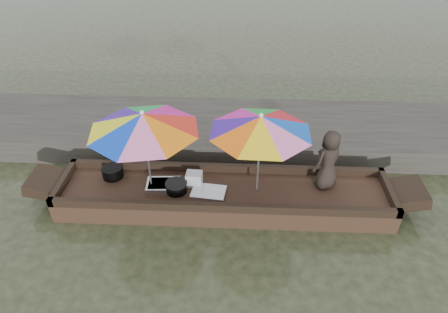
{
  "coord_description": "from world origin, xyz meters",
  "views": [
    {
      "loc": [
        0.27,
        -5.46,
        4.87
      ],
      "look_at": [
        0.0,
        0.1,
        1.0
      ],
      "focal_mm": 32.0,
      "sensor_mm": 36.0,
      "label": 1
    }
  ],
  "objects_px": {
    "supply_bag": "(194,179)",
    "vendor": "(328,160)",
    "tray_crayfish": "(163,185)",
    "boat_hull": "(224,197)",
    "cooking_pot": "(113,172)",
    "tray_scallop": "(209,192)",
    "umbrella_bow": "(147,152)",
    "umbrella_stern": "(259,155)",
    "charcoal_grill": "(176,188)"
  },
  "relations": [
    {
      "from": "supply_bag",
      "to": "vendor",
      "type": "xyz_separation_m",
      "value": [
        2.33,
        0.1,
        0.43
      ]
    },
    {
      "from": "tray_crayfish",
      "to": "vendor",
      "type": "xyz_separation_m",
      "value": [
        2.88,
        0.19,
        0.51
      ]
    },
    {
      "from": "boat_hull",
      "to": "tray_crayfish",
      "type": "distance_m",
      "value": 1.1
    },
    {
      "from": "cooking_pot",
      "to": "tray_crayfish",
      "type": "bearing_deg",
      "value": -15.1
    },
    {
      "from": "tray_crayfish",
      "to": "tray_scallop",
      "type": "distance_m",
      "value": 0.83
    },
    {
      "from": "tray_scallop",
      "to": "umbrella_bow",
      "type": "height_order",
      "value": "umbrella_bow"
    },
    {
      "from": "tray_scallop",
      "to": "umbrella_stern",
      "type": "xyz_separation_m",
      "value": [
        0.84,
        0.12,
        0.74
      ]
    },
    {
      "from": "umbrella_bow",
      "to": "vendor",
      "type": "bearing_deg",
      "value": 4.1
    },
    {
      "from": "cooking_pot",
      "to": "umbrella_bow",
      "type": "height_order",
      "value": "umbrella_bow"
    },
    {
      "from": "tray_scallop",
      "to": "umbrella_stern",
      "type": "distance_m",
      "value": 1.13
    },
    {
      "from": "tray_crayfish",
      "to": "supply_bag",
      "type": "bearing_deg",
      "value": 9.75
    },
    {
      "from": "charcoal_grill",
      "to": "supply_bag",
      "type": "bearing_deg",
      "value": 34.62
    },
    {
      "from": "tray_scallop",
      "to": "cooking_pot",
      "type": "bearing_deg",
      "value": 167.23
    },
    {
      "from": "charcoal_grill",
      "to": "vendor",
      "type": "distance_m",
      "value": 2.68
    },
    {
      "from": "charcoal_grill",
      "to": "cooking_pot",
      "type": "bearing_deg",
      "value": 163.2
    },
    {
      "from": "tray_crayfish",
      "to": "umbrella_stern",
      "type": "xyz_separation_m",
      "value": [
        1.66,
        -0.03,
        0.73
      ]
    },
    {
      "from": "cooking_pot",
      "to": "charcoal_grill",
      "type": "xyz_separation_m",
      "value": [
        1.24,
        -0.37,
        -0.01
      ]
    },
    {
      "from": "boat_hull",
      "to": "vendor",
      "type": "xyz_separation_m",
      "value": [
        1.8,
        0.22,
        0.73
      ]
    },
    {
      "from": "tray_scallop",
      "to": "umbrella_bow",
      "type": "relative_size",
      "value": 0.32
    },
    {
      "from": "boat_hull",
      "to": "cooking_pot",
      "type": "relative_size",
      "value": 15.41
    },
    {
      "from": "vendor",
      "to": "charcoal_grill",
      "type": "bearing_deg",
      "value": -28.13
    },
    {
      "from": "cooking_pot",
      "to": "charcoal_grill",
      "type": "height_order",
      "value": "cooking_pot"
    },
    {
      "from": "tray_scallop",
      "to": "charcoal_grill",
      "type": "height_order",
      "value": "charcoal_grill"
    },
    {
      "from": "supply_bag",
      "to": "boat_hull",
      "type": "bearing_deg",
      "value": -12.76
    },
    {
      "from": "vendor",
      "to": "umbrella_bow",
      "type": "relative_size",
      "value": 0.6
    },
    {
      "from": "boat_hull",
      "to": "umbrella_bow",
      "type": "bearing_deg",
      "value": 180.0
    },
    {
      "from": "boat_hull",
      "to": "umbrella_stern",
      "type": "height_order",
      "value": "umbrella_stern"
    },
    {
      "from": "charcoal_grill",
      "to": "vendor",
      "type": "xyz_separation_m",
      "value": [
        2.62,
        0.3,
        0.47
      ]
    },
    {
      "from": "supply_bag",
      "to": "vendor",
      "type": "distance_m",
      "value": 2.37
    },
    {
      "from": "tray_scallop",
      "to": "charcoal_grill",
      "type": "bearing_deg",
      "value": 176.44
    },
    {
      "from": "charcoal_grill",
      "to": "supply_bag",
      "type": "distance_m",
      "value": 0.36
    },
    {
      "from": "supply_bag",
      "to": "charcoal_grill",
      "type": "bearing_deg",
      "value": -145.38
    },
    {
      "from": "charcoal_grill",
      "to": "umbrella_bow",
      "type": "relative_size",
      "value": 0.2
    },
    {
      "from": "supply_bag",
      "to": "umbrella_stern",
      "type": "bearing_deg",
      "value": -6.18
    },
    {
      "from": "tray_crayfish",
      "to": "tray_scallop",
      "type": "xyz_separation_m",
      "value": [
        0.82,
        -0.14,
        -0.01
      ]
    },
    {
      "from": "vendor",
      "to": "tray_scallop",
      "type": "bearing_deg",
      "value": -25.38
    },
    {
      "from": "supply_bag",
      "to": "umbrella_bow",
      "type": "xyz_separation_m",
      "value": [
        -0.75,
        -0.12,
        0.65
      ]
    },
    {
      "from": "umbrella_stern",
      "to": "supply_bag",
      "type": "bearing_deg",
      "value": 173.82
    },
    {
      "from": "cooking_pot",
      "to": "vendor",
      "type": "bearing_deg",
      "value": -1.05
    },
    {
      "from": "tray_crayfish",
      "to": "umbrella_stern",
      "type": "relative_size",
      "value": 0.34
    },
    {
      "from": "tray_scallop",
      "to": "vendor",
      "type": "relative_size",
      "value": 0.52
    },
    {
      "from": "umbrella_bow",
      "to": "supply_bag",
      "type": "bearing_deg",
      "value": 9.11
    },
    {
      "from": "tray_crayfish",
      "to": "umbrella_bow",
      "type": "height_order",
      "value": "umbrella_bow"
    },
    {
      "from": "boat_hull",
      "to": "umbrella_stern",
      "type": "distance_m",
      "value": 1.11
    },
    {
      "from": "vendor",
      "to": "umbrella_bow",
      "type": "distance_m",
      "value": 3.1
    },
    {
      "from": "boat_hull",
      "to": "umbrella_bow",
      "type": "height_order",
      "value": "umbrella_bow"
    },
    {
      "from": "cooking_pot",
      "to": "vendor",
      "type": "relative_size",
      "value": 0.34
    },
    {
      "from": "boat_hull",
      "to": "vendor",
      "type": "relative_size",
      "value": 5.23
    },
    {
      "from": "boat_hull",
      "to": "cooking_pot",
      "type": "xyz_separation_m",
      "value": [
        -2.06,
        0.29,
        0.27
      ]
    },
    {
      "from": "boat_hull",
      "to": "umbrella_bow",
      "type": "relative_size",
      "value": 3.16
    }
  ]
}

